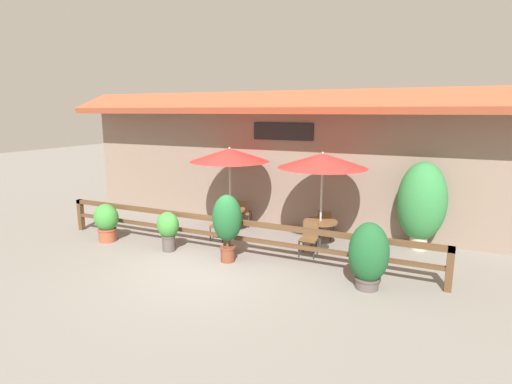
# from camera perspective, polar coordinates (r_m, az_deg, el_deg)

# --- Properties ---
(ground_plane) EXTENTS (60.00, 60.00, 0.00)m
(ground_plane) POSITION_cam_1_polar(r_m,az_deg,el_deg) (9.56, -7.25, -10.76)
(ground_plane) COLOR gray
(building_facade) EXTENTS (14.28, 1.49, 4.23)m
(building_facade) POSITION_cam_1_polar(r_m,az_deg,el_deg) (12.59, 2.47, 4.91)
(building_facade) COLOR gray
(building_facade) RESTS_ON ground
(patio_railing) EXTENTS (10.40, 0.14, 0.95)m
(patio_railing) POSITION_cam_1_polar(r_m,az_deg,el_deg) (10.18, -4.21, -5.16)
(patio_railing) COLOR brown
(patio_railing) RESTS_ON ground
(patio_umbrella_near) EXTENTS (2.34, 2.34, 2.58)m
(patio_umbrella_near) POSITION_cam_1_polar(r_m,az_deg,el_deg) (11.72, -3.80, 5.30)
(patio_umbrella_near) COLOR #B7B2A8
(patio_umbrella_near) RESTS_ON ground
(dining_table_near) EXTENTS (0.90, 0.90, 0.73)m
(dining_table_near) POSITION_cam_1_polar(r_m,az_deg,el_deg) (12.04, -3.69, -3.09)
(dining_table_near) COLOR brown
(dining_table_near) RESTS_ON ground
(chair_near_streetside) EXTENTS (0.44, 0.44, 0.85)m
(chair_near_streetside) POSITION_cam_1_polar(r_m,az_deg,el_deg) (11.41, -5.13, -4.49)
(chair_near_streetside) COLOR brown
(chair_near_streetside) RESTS_ON ground
(chair_near_wallside) EXTENTS (0.49, 0.49, 0.85)m
(chair_near_wallside) POSITION_cam_1_polar(r_m,az_deg,el_deg) (12.67, -1.78, -2.82)
(chair_near_wallside) COLOR brown
(chair_near_wallside) RESTS_ON ground
(patio_umbrella_middle) EXTENTS (2.34, 2.34, 2.58)m
(patio_umbrella_middle) POSITION_cam_1_polar(r_m,az_deg,el_deg) (10.51, 9.49, 4.45)
(patio_umbrella_middle) COLOR #B7B2A8
(patio_umbrella_middle) RESTS_ON ground
(dining_table_middle) EXTENTS (0.90, 0.90, 0.73)m
(dining_table_middle) POSITION_cam_1_polar(r_m,az_deg,el_deg) (10.86, 9.18, -4.84)
(dining_table_middle) COLOR brown
(dining_table_middle) RESTS_ON ground
(chair_middle_streetside) EXTENTS (0.44, 0.44, 0.85)m
(chair_middle_streetside) POSITION_cam_1_polar(r_m,az_deg,el_deg) (10.25, 7.62, -6.40)
(chair_middle_streetside) COLOR brown
(chair_middle_streetside) RESTS_ON ground
(chair_middle_wallside) EXTENTS (0.44, 0.44, 0.85)m
(chair_middle_wallside) POSITION_cam_1_polar(r_m,az_deg,el_deg) (11.58, 9.86, -4.38)
(chair_middle_wallside) COLOR brown
(chair_middle_wallside) RESTS_ON ground
(potted_plant_small_flowering) EXTENTS (0.73, 0.65, 1.66)m
(potted_plant_small_flowering) POSITION_cam_1_polar(r_m,az_deg,el_deg) (9.61, -4.14, -4.18)
(potted_plant_small_flowering) COLOR brown
(potted_plant_small_flowering) RESTS_ON ground
(potted_plant_corner_fern) EXTENTS (0.70, 0.63, 1.07)m
(potted_plant_corner_fern) POSITION_cam_1_polar(r_m,az_deg,el_deg) (11.95, -20.58, -3.91)
(potted_plant_corner_fern) COLOR #9E4C33
(potted_plant_corner_fern) RESTS_ON ground
(potted_plant_tall_tropical) EXTENTS (0.82, 0.74, 1.41)m
(potted_plant_tall_tropical) POSITION_cam_1_polar(r_m,az_deg,el_deg) (8.55, 15.79, -8.64)
(potted_plant_tall_tropical) COLOR #564C47
(potted_plant_tall_tropical) RESTS_ON ground
(potted_plant_entrance_palm) EXTENTS (0.59, 0.53, 1.05)m
(potted_plant_entrance_palm) POSITION_cam_1_polar(r_m,az_deg,el_deg) (10.67, -12.45, -5.09)
(potted_plant_entrance_palm) COLOR #564C47
(potted_plant_entrance_palm) RESTS_ON ground
(potted_plant_broad_leaf) EXTENTS (1.24, 1.12, 2.34)m
(potted_plant_broad_leaf) POSITION_cam_1_polar(r_m,az_deg,el_deg) (11.26, 22.59, -1.42)
(potted_plant_broad_leaf) COLOR #B7AD99
(potted_plant_broad_leaf) RESTS_ON ground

